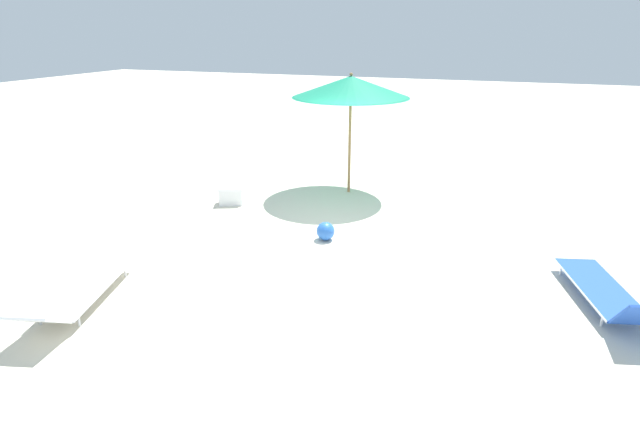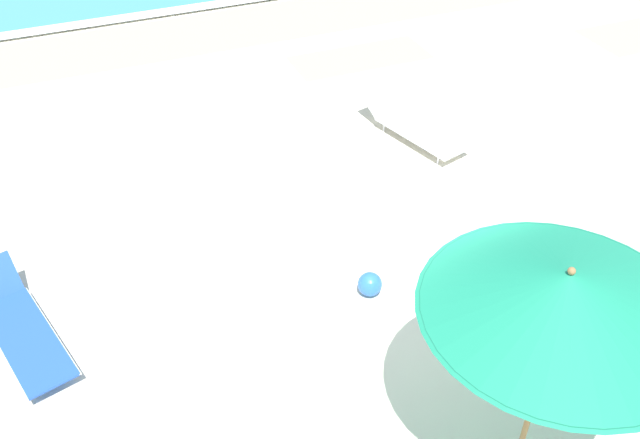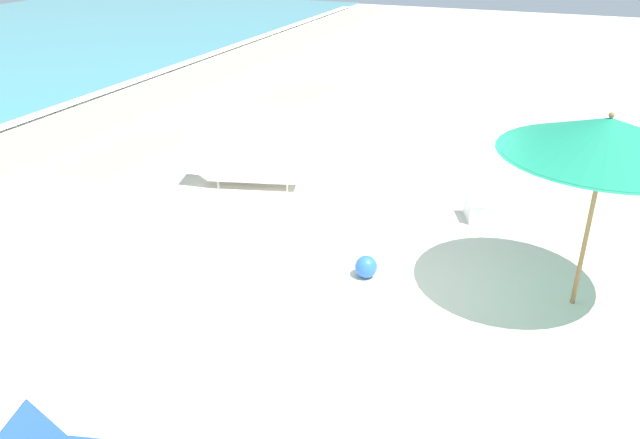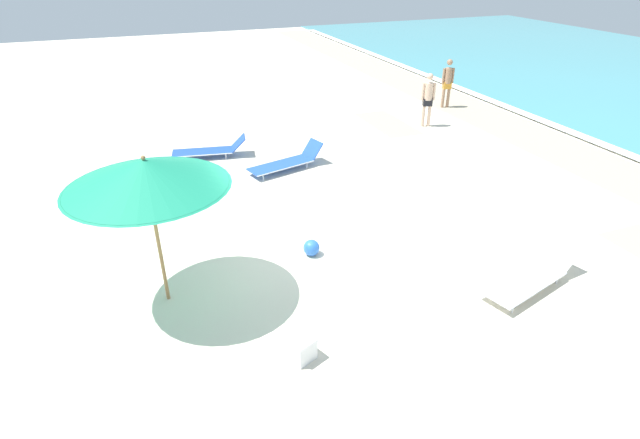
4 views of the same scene
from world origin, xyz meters
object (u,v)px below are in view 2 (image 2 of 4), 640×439
Objects in this scene: sun_lounger_near_water_left at (412,126)px; cooler_box at (583,288)px; beach_umbrella at (565,294)px; beach_ball at (370,284)px; sun_lounger_beside_umbrella at (20,327)px.

sun_lounger_near_water_left is 4.44m from cooler_box.
beach_umbrella reaches higher than sun_lounger_near_water_left.
sun_lounger_near_water_left is 4.06m from beach_ball.
sun_lounger_beside_umbrella is at bearing 168.23° from beach_ball.
cooler_box is at bearing -31.84° from sun_lounger_beside_umbrella.
beach_ball is at bearing -26.93° from sun_lounger_beside_umbrella.
sun_lounger_beside_umbrella is (-4.70, 3.69, -2.12)m from beach_umbrella.
sun_lounger_beside_umbrella is 3.72× the size of cooler_box.
beach_ball is at bearing -47.03° from cooler_box.
sun_lounger_beside_umbrella is at bearing -175.98° from sun_lounger_near_water_left.
beach_umbrella is 6.74m from sun_lounger_near_water_left.
sun_lounger_near_water_left is 6.93× the size of beach_ball.
beach_umbrella reaches higher than cooler_box.
sun_lounger_beside_umbrella is 7.11m from cooler_box.
sun_lounger_near_water_left is at bearing 54.08° from beach_ball.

